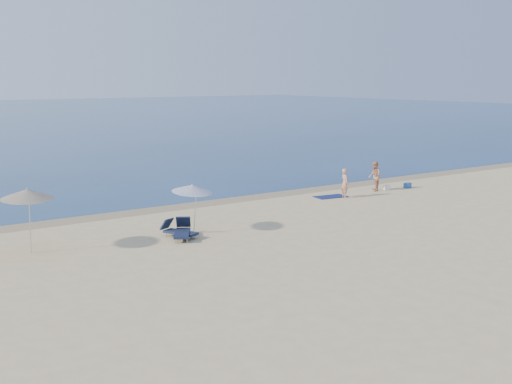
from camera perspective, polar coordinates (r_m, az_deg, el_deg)
wet_sand_strip at (r=34.41m, az=0.74°, el=-0.33°), size 240.00×1.60×0.00m
person_left at (r=34.08m, az=7.90°, el=0.79°), size 0.51×0.64×1.55m
person_right at (r=36.37m, az=10.50°, el=1.39°), size 1.00×1.02×1.66m
beach_towel at (r=34.30m, az=6.66°, el=-0.41°), size 1.85×1.19×0.03m
white_bag at (r=36.95m, az=11.56°, el=0.40°), size 0.33×0.29×0.27m
blue_cooler at (r=37.83m, az=13.32°, el=0.57°), size 0.46×0.36×0.29m
umbrella_near at (r=25.94m, az=-5.69°, el=0.32°), size 2.02×2.04×2.14m
umbrella_far at (r=24.29m, az=-19.68°, el=-0.17°), size 1.94×1.95×2.44m
lounger_left at (r=25.69m, az=-6.93°, el=-3.46°), size 1.11×1.66×0.70m
lounger_right at (r=25.51m, az=-6.56°, el=-3.48°), size 1.40×1.78×0.77m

